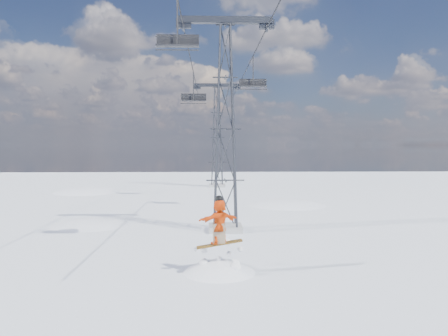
{
  "coord_description": "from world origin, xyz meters",
  "views": [
    {
      "loc": [
        -0.06,
        -15.41,
        4.64
      ],
      "look_at": [
        0.6,
        4.08,
        3.62
      ],
      "focal_mm": 35.0,
      "sensor_mm": 36.0,
      "label": 1
    }
  ],
  "objects_px": {
    "snowboarder_jump": "(219,316)",
    "lift_chair_near": "(178,41)",
    "lift_tower_near": "(225,130)",
    "lift_tower_far": "(217,138)"
  },
  "relations": [
    {
      "from": "snowboarder_jump",
      "to": "lift_chair_near",
      "type": "xyz_separation_m",
      "value": [
        -1.7,
        3.14,
        10.69
      ]
    },
    {
      "from": "lift_tower_near",
      "to": "snowboarder_jump",
      "type": "bearing_deg",
      "value": -93.73
    },
    {
      "from": "lift_tower_near",
      "to": "snowboarder_jump",
      "type": "distance_m",
      "value": 10.49
    },
    {
      "from": "lift_tower_far",
      "to": "lift_tower_near",
      "type": "bearing_deg",
      "value": -90.0
    },
    {
      "from": "lift_tower_far",
      "to": "lift_chair_near",
      "type": "xyz_separation_m",
      "value": [
        -2.2,
        -29.56,
        3.58
      ]
    },
    {
      "from": "lift_tower_near",
      "to": "snowboarder_jump",
      "type": "xyz_separation_m",
      "value": [
        -0.5,
        -7.71,
        -7.11
      ]
    },
    {
      "from": "lift_tower_far",
      "to": "snowboarder_jump",
      "type": "relative_size",
      "value": 1.68
    },
    {
      "from": "snowboarder_jump",
      "to": "lift_tower_far",
      "type": "bearing_deg",
      "value": 89.12
    },
    {
      "from": "lift_tower_far",
      "to": "lift_chair_near",
      "type": "height_order",
      "value": "lift_tower_far"
    },
    {
      "from": "lift_tower_near",
      "to": "lift_tower_far",
      "type": "xyz_separation_m",
      "value": [
        0.0,
        25.0,
        0.0
      ]
    }
  ]
}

